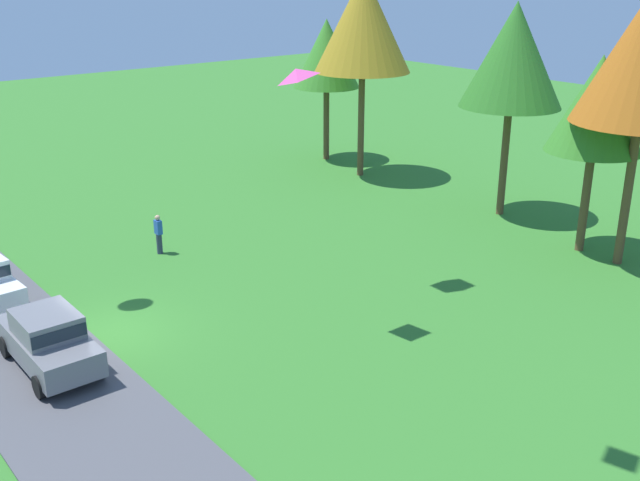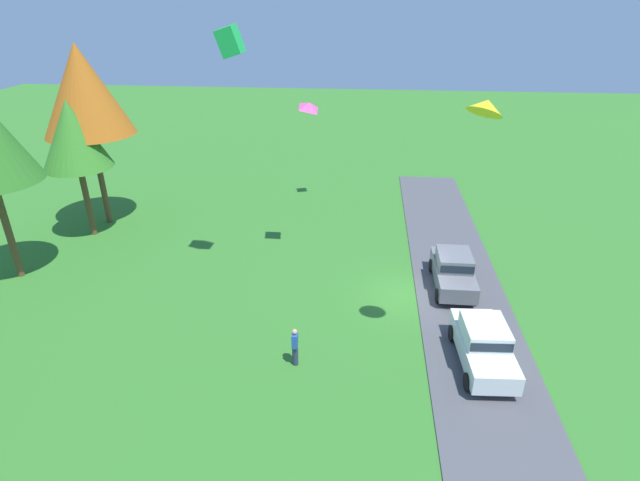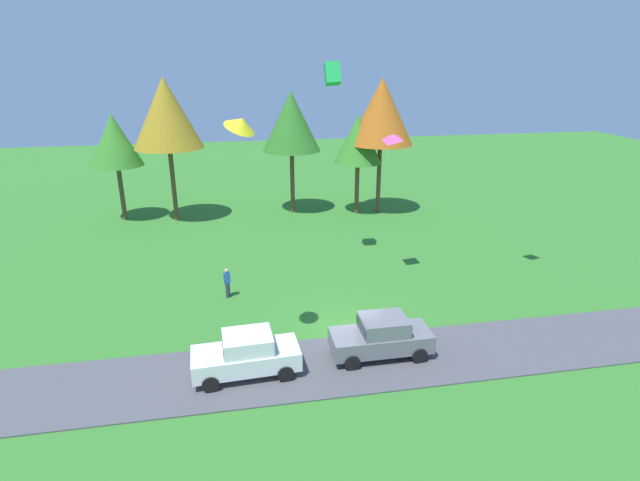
{
  "view_description": "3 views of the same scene",
  "coord_description": "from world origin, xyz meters",
  "px_view_note": "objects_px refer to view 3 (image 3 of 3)",
  "views": [
    {
      "loc": [
        21.57,
        -8.46,
        11.61
      ],
      "look_at": [
        2.83,
        6.67,
        2.61
      ],
      "focal_mm": 42.0,
      "sensor_mm": 36.0,
      "label": 1
    },
    {
      "loc": [
        -21.34,
        2.32,
        13.39
      ],
      "look_at": [
        1.47,
        4.5,
        2.07
      ],
      "focal_mm": 28.0,
      "sensor_mm": 36.0,
      "label": 2
    },
    {
      "loc": [
        -5.16,
        -20.52,
        12.48
      ],
      "look_at": [
        -0.67,
        3.87,
        3.35
      ],
      "focal_mm": 28.0,
      "sensor_mm": 36.0,
      "label": 3
    }
  ],
  "objects_px": {
    "car_sedan_mid_row": "(247,353)",
    "kite_delta_topmost": "(241,123)",
    "tree_center_back": "(114,141)",
    "person_beside_suv": "(227,283)",
    "tree_far_left": "(291,122)",
    "car_sedan_near_entrance": "(382,335)",
    "kite_diamond_high_left": "(392,138)",
    "tree_right_of_center": "(382,112)",
    "tree_far_right": "(358,139)",
    "tree_left_of_center": "(166,113)",
    "kite_box_mid_center": "(332,74)"
  },
  "relations": [
    {
      "from": "tree_right_of_center",
      "to": "tree_center_back",
      "type": "bearing_deg",
      "value": 175.37
    },
    {
      "from": "car_sedan_near_entrance",
      "to": "person_beside_suv",
      "type": "height_order",
      "value": "car_sedan_near_entrance"
    },
    {
      "from": "tree_far_left",
      "to": "tree_left_of_center",
      "type": "bearing_deg",
      "value": -176.54
    },
    {
      "from": "kite_box_mid_center",
      "to": "kite_delta_topmost",
      "type": "bearing_deg",
      "value": -119.42
    },
    {
      "from": "kite_delta_topmost",
      "to": "tree_far_right",
      "type": "bearing_deg",
      "value": 64.17
    },
    {
      "from": "car_sedan_mid_row",
      "to": "tree_center_back",
      "type": "relative_size",
      "value": 0.53
    },
    {
      "from": "tree_far_left",
      "to": "tree_far_right",
      "type": "relative_size",
      "value": 1.22
    },
    {
      "from": "car_sedan_mid_row",
      "to": "tree_far_left",
      "type": "distance_m",
      "value": 24.35
    },
    {
      "from": "tree_far_right",
      "to": "car_sedan_mid_row",
      "type": "bearing_deg",
      "value": -115.27
    },
    {
      "from": "tree_far_left",
      "to": "kite_box_mid_center",
      "type": "relative_size",
      "value": 8.67
    },
    {
      "from": "car_sedan_mid_row",
      "to": "tree_far_right",
      "type": "bearing_deg",
      "value": 64.73
    },
    {
      "from": "car_sedan_mid_row",
      "to": "kite_delta_topmost",
      "type": "relative_size",
      "value": 3.73
    },
    {
      "from": "person_beside_suv",
      "to": "tree_far_right",
      "type": "relative_size",
      "value": 0.21
    },
    {
      "from": "car_sedan_near_entrance",
      "to": "tree_left_of_center",
      "type": "distance_m",
      "value": 25.53
    },
    {
      "from": "tree_left_of_center",
      "to": "tree_right_of_center",
      "type": "distance_m",
      "value": 16.76
    },
    {
      "from": "tree_far_right",
      "to": "kite_diamond_high_left",
      "type": "distance_m",
      "value": 14.1
    },
    {
      "from": "car_sedan_near_entrance",
      "to": "tree_center_back",
      "type": "xyz_separation_m",
      "value": [
        -14.74,
        22.88,
        5.39
      ]
    },
    {
      "from": "car_sedan_mid_row",
      "to": "person_beside_suv",
      "type": "relative_size",
      "value": 2.63
    },
    {
      "from": "person_beside_suv",
      "to": "tree_left_of_center",
      "type": "height_order",
      "value": "tree_left_of_center"
    },
    {
      "from": "car_sedan_mid_row",
      "to": "kite_diamond_high_left",
      "type": "xyz_separation_m",
      "value": [
        8.43,
        7.82,
        7.41
      ]
    },
    {
      "from": "car_sedan_mid_row",
      "to": "tree_far_right",
      "type": "height_order",
      "value": "tree_far_right"
    },
    {
      "from": "tree_far_left",
      "to": "tree_far_right",
      "type": "bearing_deg",
      "value": -13.84
    },
    {
      "from": "tree_far_right",
      "to": "kite_delta_topmost",
      "type": "xyz_separation_m",
      "value": [
        -9.91,
        -20.48,
        3.95
      ]
    },
    {
      "from": "person_beside_suv",
      "to": "tree_right_of_center",
      "type": "distance_m",
      "value": 20.46
    },
    {
      "from": "tree_far_right",
      "to": "tree_right_of_center",
      "type": "height_order",
      "value": "tree_right_of_center"
    },
    {
      "from": "tree_far_right",
      "to": "kite_diamond_high_left",
      "type": "bearing_deg",
      "value": -97.35
    },
    {
      "from": "car_sedan_near_entrance",
      "to": "tree_far_right",
      "type": "xyz_separation_m",
      "value": [
        4.32,
        21.29,
        5.19
      ]
    },
    {
      "from": "person_beside_suv",
      "to": "tree_far_left",
      "type": "xyz_separation_m",
      "value": [
        5.66,
        15.5,
        6.72
      ]
    },
    {
      "from": "tree_center_back",
      "to": "tree_far_left",
      "type": "distance_m",
      "value": 13.84
    },
    {
      "from": "tree_center_back",
      "to": "kite_delta_topmost",
      "type": "distance_m",
      "value": 24.19
    },
    {
      "from": "car_sedan_near_entrance",
      "to": "tree_left_of_center",
      "type": "relative_size",
      "value": 0.39
    },
    {
      "from": "kite_diamond_high_left",
      "to": "tree_right_of_center",
      "type": "bearing_deg",
      "value": 75.19
    },
    {
      "from": "person_beside_suv",
      "to": "tree_far_right",
      "type": "bearing_deg",
      "value": 52.4
    },
    {
      "from": "tree_far_left",
      "to": "kite_delta_topmost",
      "type": "height_order",
      "value": "kite_delta_topmost"
    },
    {
      "from": "person_beside_suv",
      "to": "tree_center_back",
      "type": "relative_size",
      "value": 0.2
    },
    {
      "from": "tree_right_of_center",
      "to": "kite_box_mid_center",
      "type": "relative_size",
      "value": 9.57
    },
    {
      "from": "car_sedan_mid_row",
      "to": "tree_right_of_center",
      "type": "bearing_deg",
      "value": 60.76
    },
    {
      "from": "person_beside_suv",
      "to": "tree_left_of_center",
      "type": "distance_m",
      "value": 17.22
    },
    {
      "from": "car_sedan_mid_row",
      "to": "kite_box_mid_center",
      "type": "relative_size",
      "value": 3.9
    },
    {
      "from": "car_sedan_near_entrance",
      "to": "kite_diamond_high_left",
      "type": "relative_size",
      "value": 4.55
    },
    {
      "from": "car_sedan_mid_row",
      "to": "kite_delta_topmost",
      "type": "distance_m",
      "value": 9.21
    },
    {
      "from": "tree_center_back",
      "to": "person_beside_suv",
      "type": "bearing_deg",
      "value": -62.77
    },
    {
      "from": "car_sedan_near_entrance",
      "to": "person_beside_suv",
      "type": "xyz_separation_m",
      "value": [
        -6.61,
        7.08,
        -0.16
      ]
    },
    {
      "from": "tree_left_of_center",
      "to": "kite_delta_topmost",
      "type": "relative_size",
      "value": 9.28
    },
    {
      "from": "car_sedan_mid_row",
      "to": "tree_center_back",
      "type": "height_order",
      "value": "tree_center_back"
    },
    {
      "from": "person_beside_suv",
      "to": "kite_box_mid_center",
      "type": "bearing_deg",
      "value": 28.0
    },
    {
      "from": "person_beside_suv",
      "to": "tree_far_right",
      "type": "distance_m",
      "value": 18.71
    },
    {
      "from": "car_sedan_near_entrance",
      "to": "tree_far_left",
      "type": "bearing_deg",
      "value": 92.42
    },
    {
      "from": "tree_far_left",
      "to": "tree_center_back",
      "type": "bearing_deg",
      "value": 178.78
    },
    {
      "from": "car_sedan_near_entrance",
      "to": "kite_box_mid_center",
      "type": "xyz_separation_m",
      "value": [
        -0.09,
        10.55,
        10.58
      ]
    }
  ]
}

